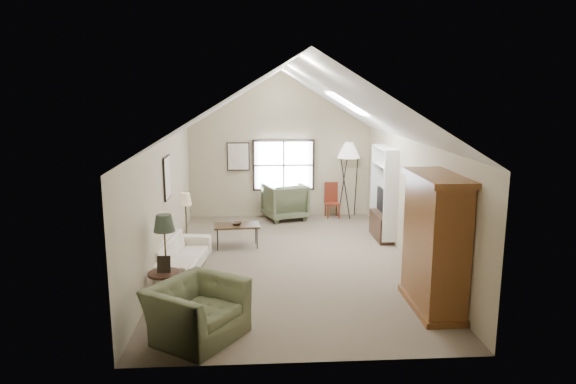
{
  "coord_description": "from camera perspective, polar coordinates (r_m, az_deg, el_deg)",
  "views": [
    {
      "loc": [
        -0.66,
        -10.11,
        3.5
      ],
      "look_at": [
        0.0,
        0.4,
        1.4
      ],
      "focal_mm": 32.0,
      "sensor_mm": 36.0,
      "label": 1
    }
  ],
  "objects": [
    {
      "name": "bowl",
      "position": [
        11.62,
        -5.71,
        -3.49
      ],
      "size": [
        0.26,
        0.26,
        0.06
      ],
      "primitive_type": "imported",
      "rotation": [
        0.0,
        0.0,
        0.07
      ],
      "color": "#341E15",
      "rests_on": "coffee_table"
    },
    {
      "name": "dark_lamp",
      "position": [
        8.94,
        -13.44,
        -6.96
      ],
      "size": [
        0.4,
        0.4,
        1.5
      ],
      "primitive_type": null,
      "rotation": [
        0.0,
        0.0,
        -0.13
      ],
      "color": "#262D20",
      "rests_on": "ground"
    },
    {
      "name": "tan_lamp",
      "position": [
        11.43,
        -11.24,
        -3.26
      ],
      "size": [
        0.3,
        0.3,
        1.35
      ],
      "primitive_type": null,
      "rotation": [
        0.0,
        0.0,
        -0.13
      ],
      "color": "tan",
      "rests_on": "ground"
    },
    {
      "name": "sofa",
      "position": [
        10.38,
        -12.03,
        -6.85
      ],
      "size": [
        1.11,
        2.24,
        0.63
      ],
      "primitive_type": "imported",
      "rotation": [
        0.0,
        0.0,
        1.44
      ],
      "color": "white",
      "rests_on": "ground"
    },
    {
      "name": "armchair_far",
      "position": [
        14.1,
        -0.36,
        -1.04
      ],
      "size": [
        1.34,
        1.36,
        0.99
      ],
      "primitive_type": "imported",
      "rotation": [
        0.0,
        0.0,
        3.46
      ],
      "color": "#515A3F",
      "rests_on": "ground"
    },
    {
      "name": "wall_art",
      "position": [
        12.25,
        -9.28,
        2.8
      ],
      "size": [
        1.97,
        3.71,
        0.88
      ],
      "color": "black",
      "rests_on": "room_shell"
    },
    {
      "name": "coffee_table",
      "position": [
        11.69,
        -5.68,
        -4.87
      ],
      "size": [
        1.06,
        0.64,
        0.52
      ],
      "primitive_type": "cube",
      "rotation": [
        0.0,
        0.0,
        0.07
      ],
      "color": "#3D2B19",
      "rests_on": "ground"
    },
    {
      "name": "armoire",
      "position": [
        8.56,
        16.01,
        -5.45
      ],
      "size": [
        0.6,
        1.5,
        2.2
      ],
      "primitive_type": "cube",
      "color": "brown",
      "rests_on": "ground"
    },
    {
      "name": "media_console",
      "position": [
        12.5,
        10.35,
        -3.74
      ],
      "size": [
        0.34,
        1.18,
        0.6
      ],
      "primitive_type": "cube",
      "color": "#382316",
      "rests_on": "ground"
    },
    {
      "name": "armchair_near",
      "position": [
        7.62,
        -10.08,
        -12.88
      ],
      "size": [
        1.6,
        1.64,
        0.81
      ],
      "primitive_type": "imported",
      "rotation": [
        0.0,
        0.0,
        0.96
      ],
      "color": "#5C6043",
      "rests_on": "ground"
    },
    {
      "name": "skylight",
      "position": [
        11.19,
        6.59,
        9.77
      ],
      "size": [
        0.8,
        1.2,
        0.52
      ],
      "primitive_type": null,
      "color": "white",
      "rests_on": "room_shell"
    },
    {
      "name": "side_chair",
      "position": [
        14.29,
        4.95,
        -0.93
      ],
      "size": [
        0.41,
        0.41,
        0.98
      ],
      "primitive_type": "cube",
      "rotation": [
        0.0,
        0.0,
        0.09
      ],
      "color": "maroon",
      "rests_on": "ground"
    },
    {
      "name": "side_table",
      "position": [
        8.91,
        -13.51,
        -10.3
      ],
      "size": [
        0.6,
        0.6,
        0.54
      ],
      "primitive_type": "cylinder",
      "rotation": [
        0.0,
        0.0,
        -0.13
      ],
      "color": "#3A2217",
      "rests_on": "ground"
    },
    {
      "name": "window",
      "position": [
        14.24,
        -0.49,
        3.0
      ],
      "size": [
        1.72,
        0.08,
        1.42
      ],
      "primitive_type": "cube",
      "color": "black",
      "rests_on": "room_shell"
    },
    {
      "name": "room_shell",
      "position": [
        10.14,
        0.14,
        9.62
      ],
      "size": [
        5.01,
        8.01,
        4.0
      ],
      "color": "#726152",
      "rests_on": "ground"
    },
    {
      "name": "tripod_lamp",
      "position": [
        14.25,
        6.71,
        1.38
      ],
      "size": [
        0.82,
        0.82,
        2.14
      ],
      "primitive_type": null,
      "rotation": [
        0.0,
        0.0,
        0.42
      ],
      "color": "white",
      "rests_on": "ground"
    },
    {
      "name": "tv_panel",
      "position": [
        12.36,
        10.45,
        -0.97
      ],
      "size": [
        0.05,
        0.9,
        0.55
      ],
      "primitive_type": "cube",
      "color": "black",
      "rests_on": "media_console"
    },
    {
      "name": "tv_alcove",
      "position": [
        12.32,
        10.57,
        0.08
      ],
      "size": [
        0.32,
        1.3,
        2.1
      ],
      "primitive_type": "cube",
      "color": "white",
      "rests_on": "ground"
    }
  ]
}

